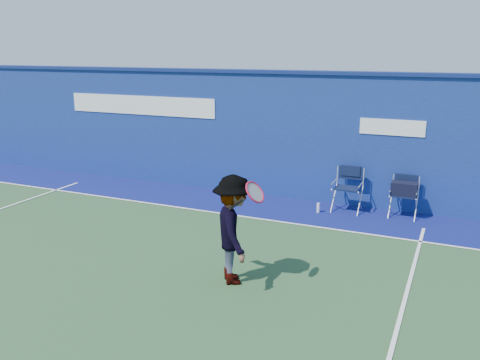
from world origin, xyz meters
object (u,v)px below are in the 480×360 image
at_px(directors_chair_left, 347,197).
at_px(water_bottle, 318,208).
at_px(directors_chair_right, 404,200).
at_px(tennis_player, 234,230).

distance_m(directors_chair_left, water_bottle, 0.71).
xyz_separation_m(directors_chair_left, directors_chair_right, (1.21, 0.06, 0.05)).
xyz_separation_m(directors_chair_left, tennis_player, (-0.85, -4.30, 0.53)).
bearing_deg(directors_chair_left, tennis_player, -101.18).
xyz_separation_m(water_bottle, tennis_player, (-0.29, -3.93, 0.75)).
relative_size(directors_chair_right, water_bottle, 4.11).
height_order(directors_chair_right, tennis_player, tennis_player).
bearing_deg(directors_chair_right, water_bottle, -166.27).
bearing_deg(water_bottle, directors_chair_left, 34.00).
bearing_deg(water_bottle, directors_chair_right, 13.73).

